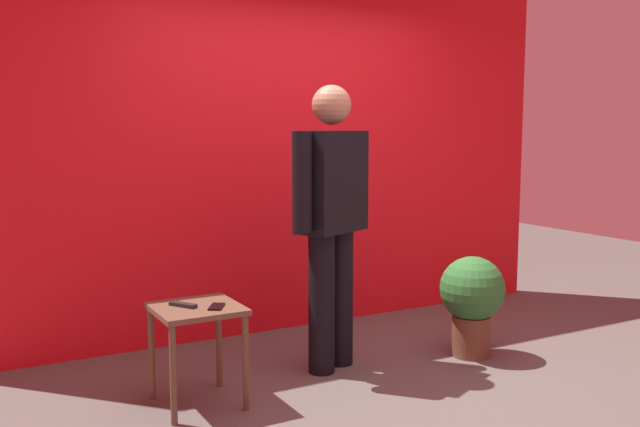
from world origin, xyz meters
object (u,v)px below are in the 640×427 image
Objects in this scene: cell_phone at (217,307)px; tv_remote at (183,305)px; standing_person at (331,213)px; potted_plant at (472,297)px; side_table at (197,323)px.

tv_remote reaches higher than cell_phone.
standing_person reaches higher than potted_plant.
side_table is 3.34× the size of tv_remote.
side_table is 3.94× the size of cell_phone.
tv_remote is (-0.07, 0.02, 0.11)m from side_table.
potted_plant is at bearing -2.80° from side_table.
tv_remote is at bearing 162.97° from side_table.
standing_person is 1.01m from cell_phone.
cell_phone is at bearing 179.77° from potted_plant.
potted_plant is (1.83, -0.01, -0.17)m from cell_phone.
standing_person is at bearing -23.26° from tv_remote.
potted_plant reaches higher than side_table.
potted_plant is at bearing 31.77° from cell_phone.
standing_person is 2.64× the size of potted_plant.
tv_remote is 1.99m from potted_plant.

